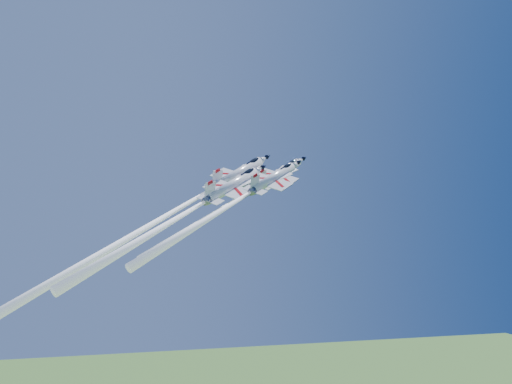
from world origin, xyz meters
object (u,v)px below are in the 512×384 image
object	(u,v)px
jet_left	(143,230)
jet_slot	(180,216)
jet_right	(230,205)
jet_lead	(238,200)

from	to	relation	value
jet_left	jet_slot	xyz separation A→B (m)	(6.45, -2.45, 2.38)
jet_right	jet_slot	distance (m)	9.17
jet_right	jet_slot	world-z (taller)	jet_right
jet_left	jet_right	distance (m)	16.33
jet_lead	jet_left	bearing A→B (deg)	-105.43
jet_left	jet_slot	world-z (taller)	jet_left
jet_right	jet_left	bearing A→B (deg)	-136.78
jet_lead	jet_right	bearing A→B (deg)	-54.85
jet_lead	jet_right	world-z (taller)	jet_lead
jet_slot	jet_left	bearing A→B (deg)	-144.69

